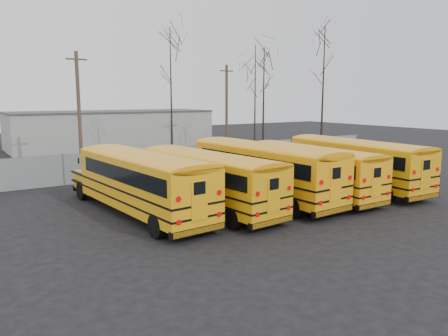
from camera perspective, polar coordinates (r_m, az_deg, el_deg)
ground at (r=22.98m, az=7.13°, el=-5.09°), size 120.00×120.00×0.00m
fence at (r=32.71m, az=-6.47°, el=0.98°), size 40.00×0.04×2.00m
distant_building at (r=51.80m, az=-14.45°, el=4.89°), size 22.00×8.00×4.00m
bus_a at (r=21.26m, az=-10.85°, el=-1.29°), size 3.49×11.36×3.13m
bus_b at (r=21.94m, az=-2.30°, el=-1.02°), size 3.48×10.90×3.00m
bus_c at (r=24.07m, az=4.90°, el=0.21°), size 3.35×11.73×3.24m
bus_d at (r=25.58m, az=11.08°, el=0.22°), size 2.48×10.56×2.95m
bus_e at (r=28.15m, az=16.54°, el=1.05°), size 3.06×11.33×3.14m
utility_pole_left at (r=36.58m, az=-18.42°, el=7.29°), size 1.64×0.29×9.18m
utility_pole_right at (r=44.67m, az=0.34°, el=7.81°), size 1.58×0.28×8.85m
tree_2 at (r=38.77m, az=-6.92°, el=9.34°), size 0.26×0.26×11.55m
tree_3 at (r=39.08m, az=4.07°, el=8.35°), size 0.26×0.26×10.15m
tree_4 at (r=44.17m, az=5.18°, el=8.65°), size 0.26×0.26×10.48m
tree_5 at (r=43.79m, az=12.79°, el=9.69°), size 0.26×0.26×12.36m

